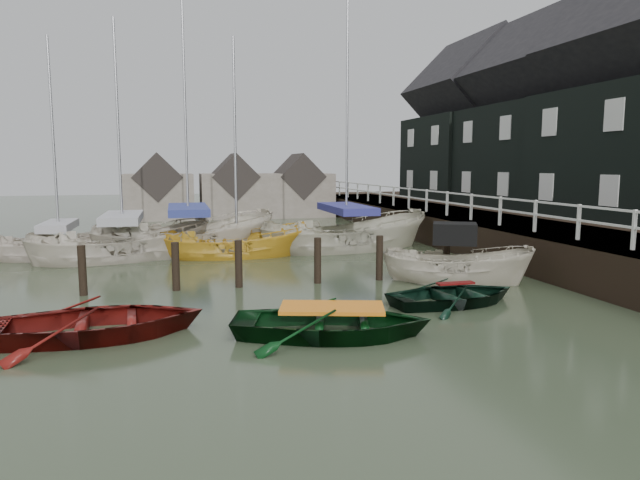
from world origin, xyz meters
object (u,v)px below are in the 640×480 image
object	(u,v)px
motorboat	(456,280)
sailboat_c	(237,256)
sailboat_e	(60,256)
sailboat_a	(124,257)
sailboat_d	(346,248)
rowboat_green	(332,336)
rowboat_dkgreen	(455,304)
sailboat_b	(189,251)
rowboat_red	(96,337)

from	to	relation	value
motorboat	sailboat_c	bearing A→B (deg)	67.68
sailboat_e	sailboat_a	bearing A→B (deg)	-110.69
sailboat_a	sailboat_d	bearing A→B (deg)	-105.33
motorboat	sailboat_e	bearing A→B (deg)	84.17
rowboat_green	sailboat_a	size ratio (longest dim) A/B	0.40
rowboat_dkgreen	sailboat_b	distance (m)	12.48
sailboat_a	sailboat_c	size ratio (longest dim) A/B	1.07
rowboat_green	sailboat_b	distance (m)	12.87
rowboat_red	sailboat_b	distance (m)	11.64
sailboat_d	rowboat_green	bearing A→B (deg)	153.85
rowboat_green	sailboat_d	distance (m)	12.54
rowboat_red	rowboat_dkgreen	size ratio (longest dim) A/B	1.24
rowboat_red	sailboat_d	xyz separation A→B (m)	(8.76, 10.74, 0.06)
sailboat_c	sailboat_e	bearing A→B (deg)	81.92
sailboat_a	sailboat_d	distance (m)	9.04
motorboat	sailboat_d	distance (m)	7.63
rowboat_red	sailboat_c	xyz separation A→B (m)	(4.03, 10.08, 0.01)
sailboat_c	sailboat_d	size ratio (longest dim) A/B	0.75
sailboat_b	sailboat_d	bearing A→B (deg)	-115.66
sailboat_b	sailboat_c	distance (m)	2.27
rowboat_green	sailboat_c	bearing A→B (deg)	20.16
sailboat_a	sailboat_b	distance (m)	2.67
rowboat_red	motorboat	world-z (taller)	motorboat
sailboat_a	sailboat_c	xyz separation A→B (m)	(4.31, -0.38, -0.05)
sailboat_a	sailboat_d	xyz separation A→B (m)	(9.04, 0.28, 0.00)
sailboat_a	sailboat_e	bearing A→B (deg)	53.59
rowboat_dkgreen	sailboat_e	distance (m)	15.52
sailboat_d	sailboat_e	distance (m)	11.48
motorboat	sailboat_b	xyz separation A→B (m)	(-7.80, 8.22, -0.03)
motorboat	sailboat_d	world-z (taller)	sailboat_d
sailboat_c	sailboat_d	xyz separation A→B (m)	(4.73, 0.66, 0.05)
sailboat_b	rowboat_dkgreen	bearing A→B (deg)	-168.34
sailboat_b	sailboat_c	world-z (taller)	sailboat_b
motorboat	rowboat_green	bearing A→B (deg)	156.91
rowboat_red	rowboat_green	world-z (taller)	rowboat_red
motorboat	sailboat_a	bearing A→B (deg)	81.49
rowboat_red	sailboat_a	size ratio (longest dim) A/B	0.43
rowboat_red	sailboat_e	xyz separation A→B (m)	(-2.71, 11.30, 0.07)
sailboat_c	sailboat_e	world-z (taller)	sailboat_c
sailboat_c	rowboat_red	bearing A→B (deg)	160.47
rowboat_dkgreen	sailboat_a	bearing A→B (deg)	35.67
rowboat_dkgreen	sailboat_c	size ratio (longest dim) A/B	0.37
sailboat_c	sailboat_e	size ratio (longest dim) A/B	1.02
sailboat_c	sailboat_a	bearing A→B (deg)	87.22
sailboat_b	sailboat_e	distance (m)	4.91
sailboat_d	sailboat_e	world-z (taller)	sailboat_d
sailboat_e	rowboat_green	bearing A→B (deg)	-150.30
rowboat_green	sailboat_d	xyz separation A→B (m)	(3.94, 11.91, 0.06)
rowboat_dkgreen	motorboat	world-z (taller)	motorboat
motorboat	sailboat_b	bearing A→B (deg)	70.15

